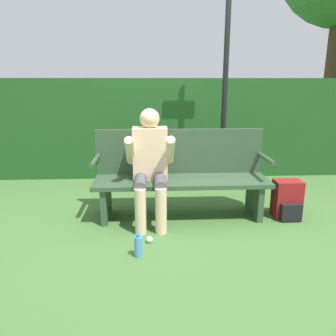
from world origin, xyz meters
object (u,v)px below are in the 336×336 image
object	(u,v)px
person_seated	(150,162)
backpack	(287,200)
water_bottle	(138,246)
signpost	(226,72)
parked_car	(33,100)
park_bench	(181,174)

from	to	relation	value
person_seated	backpack	distance (m)	1.55
backpack	water_bottle	world-z (taller)	backpack
signpost	person_seated	bearing A→B (deg)	-134.40
signpost	parked_car	world-z (taller)	signpost
person_seated	parked_car	size ratio (longest dim) A/B	0.24
water_bottle	park_bench	bearing A→B (deg)	64.44
person_seated	signpost	size ratio (longest dim) A/B	0.43
water_bottle	parked_car	world-z (taller)	parked_car
backpack	water_bottle	size ratio (longest dim) A/B	2.02
park_bench	signpost	bearing A→B (deg)	53.16
person_seated	parked_car	bearing A→B (deg)	113.93
backpack	parked_car	world-z (taller)	parked_car
water_bottle	parked_car	distance (m)	13.27
park_bench	water_bottle	xyz separation A→B (m)	(-0.44, -0.92, -0.36)
park_bench	parked_car	xyz separation A→B (m)	(-5.44, 11.36, 0.18)
person_seated	water_bottle	world-z (taller)	person_seated
backpack	water_bottle	xyz separation A→B (m)	(-1.59, -0.76, -0.10)
signpost	parked_car	bearing A→B (deg)	120.07
backpack	parked_car	size ratio (longest dim) A/B	0.08
water_bottle	signpost	size ratio (longest dim) A/B	0.07
backpack	park_bench	bearing A→B (deg)	171.73
park_bench	backpack	world-z (taller)	park_bench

